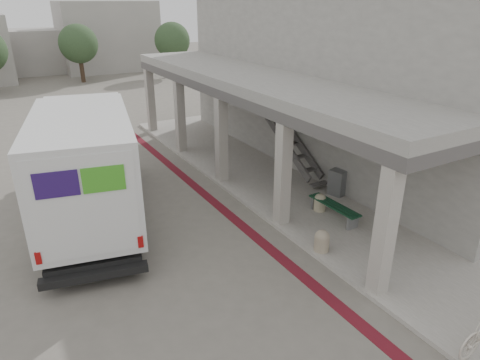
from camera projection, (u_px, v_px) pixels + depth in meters
ground at (231, 250)px, 12.22m from camera, size 120.00×120.00×0.00m
bike_lane_stripe at (228, 214)px, 14.28m from camera, size 0.35×40.00×0.01m
sidewalk at (337, 215)px, 14.04m from camera, size 4.40×28.00×0.12m
transit_building at (322, 84)px, 17.64m from camera, size 7.60×17.00×7.00m
distant_backdrop at (10, 47)px, 38.46m from camera, size 28.00×10.00×6.50m
tree_mid at (78, 44)px, 35.82m from camera, size 3.20×3.20×4.80m
tree_right at (172, 41)px, 38.71m from camera, size 3.20×3.20×4.80m
fedex_truck at (86, 161)px, 13.39m from camera, size 4.21×8.82×3.62m
bench at (334, 208)px, 13.64m from camera, size 0.48×1.99×0.47m
bollard_near at (322, 240)px, 11.86m from camera, size 0.42×0.42×0.63m
bollard_far at (320, 202)px, 14.15m from camera, size 0.40×0.40×0.59m
utility_cabinet at (337, 183)px, 15.23m from camera, size 0.54×0.64×0.92m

